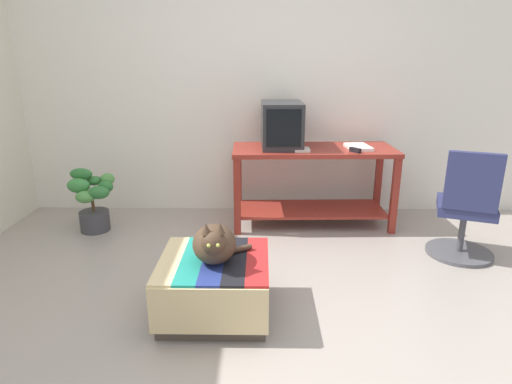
{
  "coord_description": "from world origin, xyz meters",
  "views": [
    {
      "loc": [
        0.05,
        -2.33,
        1.56
      ],
      "look_at": [
        0.0,
        0.85,
        0.55
      ],
      "focal_mm": 30.25,
      "sensor_mm": 36.0,
      "label": 1
    }
  ],
  "objects": [
    {
      "name": "ground_plane",
      "position": [
        0.0,
        0.0,
        0.0
      ],
      "size": [
        14.0,
        14.0,
        0.0
      ],
      "primitive_type": "plane",
      "color": "#9E9389"
    },
    {
      "name": "back_wall",
      "position": [
        0.0,
        2.05,
        1.3
      ],
      "size": [
        8.0,
        0.1,
        2.6
      ],
      "primitive_type": "cube",
      "color": "silver",
      "rests_on": "ground_plane"
    },
    {
      "name": "desk",
      "position": [
        0.53,
        1.6,
        0.51
      ],
      "size": [
        1.51,
        0.64,
        0.74
      ],
      "rotation": [
        0.0,
        0.0,
        0.03
      ],
      "color": "maroon",
      "rests_on": "ground_plane"
    },
    {
      "name": "tv_monitor",
      "position": [
        0.23,
        1.63,
        0.95
      ],
      "size": [
        0.38,
        0.54,
        0.41
      ],
      "rotation": [
        0.0,
        0.0,
        0.03
      ],
      "color": "#28282B",
      "rests_on": "desk"
    },
    {
      "name": "keyboard",
      "position": [
        0.27,
        1.46,
        0.76
      ],
      "size": [
        0.4,
        0.15,
        0.02
      ],
      "primitive_type": "cube",
      "rotation": [
        0.0,
        0.0,
        0.0
      ],
      "color": "beige",
      "rests_on": "desk"
    },
    {
      "name": "book",
      "position": [
        0.93,
        1.57,
        0.76
      ],
      "size": [
        0.23,
        0.31,
        0.03
      ],
      "primitive_type": "cube",
      "rotation": [
        0.0,
        0.0,
        0.12
      ],
      "color": "white",
      "rests_on": "desk"
    },
    {
      "name": "ottoman_with_blanket",
      "position": [
        -0.24,
        0.05,
        0.19
      ],
      "size": [
        0.67,
        0.66,
        0.37
      ],
      "color": "#4C4238",
      "rests_on": "ground_plane"
    },
    {
      "name": "cat",
      "position": [
        -0.23,
        0.01,
        0.49
      ],
      "size": [
        0.37,
        0.37,
        0.29
      ],
      "rotation": [
        0.0,
        0.0,
        0.09
      ],
      "color": "#473323",
      "rests_on": "ottoman_with_blanket"
    },
    {
      "name": "potted_plant",
      "position": [
        -1.5,
        1.38,
        0.28
      ],
      "size": [
        0.4,
        0.32,
        0.59
      ],
      "color": "#3D3D42",
      "rests_on": "ground_plane"
    },
    {
      "name": "office_chair",
      "position": [
        1.65,
        0.87,
        0.39
      ],
      "size": [
        0.54,
        0.54,
        0.89
      ],
      "rotation": [
        0.0,
        0.0,
        2.79
      ],
      "color": "#4C4C51",
      "rests_on": "ground_plane"
    },
    {
      "name": "stapler",
      "position": [
        0.87,
        1.41,
        0.76
      ],
      "size": [
        0.09,
        0.11,
        0.04
      ],
      "primitive_type": "cube",
      "rotation": [
        0.0,
        0.0,
        0.63
      ],
      "color": "black",
      "rests_on": "desk"
    }
  ]
}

